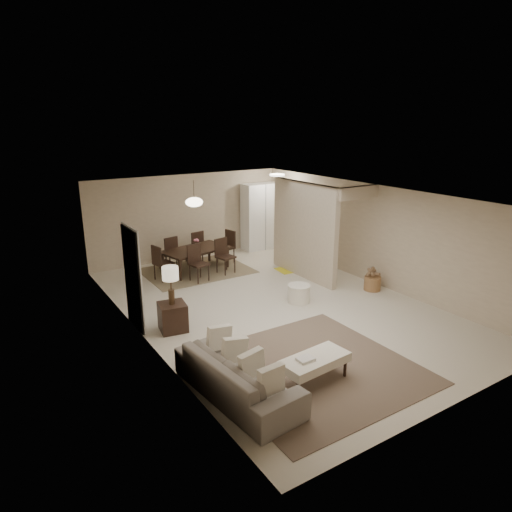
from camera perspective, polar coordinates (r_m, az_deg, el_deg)
floor at (r=10.35m, az=2.23°, el=-6.18°), size 9.00×9.00×0.00m
ceiling at (r=9.65m, az=2.40°, el=7.63°), size 9.00×9.00×0.00m
back_wall at (r=13.75m, az=-8.47°, el=4.91°), size 6.00×0.00×6.00m
left_wall at (r=8.65m, az=-14.27°, el=-2.52°), size 0.00×9.00×9.00m
right_wall at (r=11.84m, az=14.34°, el=2.65°), size 0.00×9.00×9.00m
partition at (r=11.94m, az=6.00°, el=3.20°), size 0.15×2.50×2.50m
doorway at (r=9.28m, az=-15.19°, el=-2.78°), size 0.04×0.90×2.04m
pantry_cabinet at (r=14.59m, az=0.60°, el=4.97°), size 1.20×0.55×2.10m
flush_light at (r=13.56m, az=2.67°, el=10.09°), size 0.44×0.44×0.05m
living_rug at (r=7.97m, az=7.01°, el=-13.70°), size 3.20×3.20×0.01m
sofa at (r=7.08m, az=-2.36°, el=-14.73°), size 2.35×1.11×0.66m
ottoman_bench at (r=7.50m, az=7.37°, el=-12.95°), size 1.19×0.62×0.41m
side_table at (r=9.22m, az=-10.37°, el=-7.51°), size 0.59×0.59×0.56m
table_lamp at (r=8.91m, az=-10.65°, el=-2.55°), size 0.32×0.32×0.76m
round_pouf at (r=10.50m, az=5.38°, el=-4.70°), size 0.52×0.52×0.40m
wicker_basket at (r=11.53m, az=14.34°, el=-3.33°), size 0.53×0.53×0.34m
dining_rug at (r=12.72m, az=-7.40°, el=-1.82°), size 2.80×2.10×0.01m
dining_table at (r=12.63m, az=-7.45°, el=-0.50°), size 1.96×1.35×0.63m
dining_chairs at (r=12.58m, az=-7.48°, el=0.20°), size 2.57×2.07×0.95m
vase at (r=12.52m, az=-7.52°, el=1.22°), size 0.16×0.16×0.16m
yellow_mat at (r=12.81m, az=4.76°, el=-1.61°), size 1.02×0.68×0.01m
pendant_light at (r=12.26m, az=-7.74°, el=6.69°), size 0.46×0.46×0.71m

